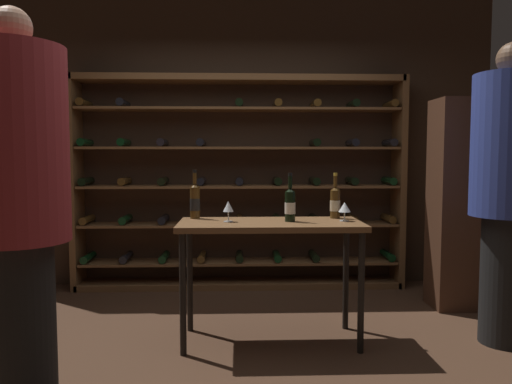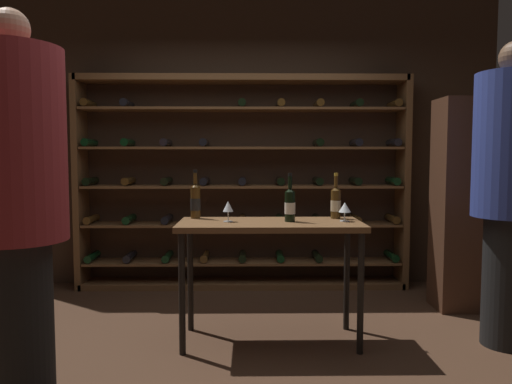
{
  "view_description": "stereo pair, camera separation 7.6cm",
  "coord_description": "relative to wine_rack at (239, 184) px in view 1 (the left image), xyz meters",
  "views": [
    {
      "loc": [
        -0.02,
        -3.15,
        1.31
      ],
      "look_at": [
        0.1,
        0.25,
        1.06
      ],
      "focal_mm": 33.56,
      "sensor_mm": 36.0,
      "label": 1
    },
    {
      "loc": [
        0.05,
        -3.15,
        1.31
      ],
      "look_at": [
        0.1,
        0.25,
        1.06
      ],
      "focal_mm": 33.56,
      "sensor_mm": 36.0,
      "label": 2
    }
  ],
  "objects": [
    {
      "name": "wine_glass_stemmed_center",
      "position": [
        0.74,
        -1.43,
        -0.09
      ],
      "size": [
        0.09,
        0.09,
        0.13
      ],
      "color": "silver",
      "rests_on": "tasting_table"
    },
    {
      "name": "wine_glass_stemmed_left",
      "position": [
        -0.08,
        -1.44,
        -0.08
      ],
      "size": [
        0.07,
        0.07,
        0.15
      ],
      "color": "silver",
      "rests_on": "tasting_table"
    },
    {
      "name": "wine_rack",
      "position": [
        0.0,
        0.0,
        0.0
      ],
      "size": [
        3.28,
        0.32,
        2.1
      ],
      "color": "brown",
      "rests_on": "ground"
    },
    {
      "name": "wine_bottle_gold_foil",
      "position": [
        0.35,
        -1.43,
        -0.06
      ],
      "size": [
        0.08,
        0.08,
        0.34
      ],
      "color": "black",
      "rests_on": "tasting_table"
    },
    {
      "name": "person_bystander_dark_jacket",
      "position": [
        1.86,
        -1.54,
        0.11
      ],
      "size": [
        0.52,
        0.51,
        2.09
      ],
      "rotation": [
        0.0,
        0.0,
        -1.53
      ],
      "color": "black",
      "rests_on": "ground"
    },
    {
      "name": "ground_plane",
      "position": [
        0.02,
        -1.61,
        -1.04
      ],
      "size": [
        9.64,
        9.64,
        0.0
      ],
      "primitive_type": "plane",
      "color": "#472D1E"
    },
    {
      "name": "wine_bottle_green_slim",
      "position": [
        -0.33,
        -1.24,
        -0.05
      ],
      "size": [
        0.07,
        0.07,
        0.36
      ],
      "color": "#4C3314",
      "rests_on": "tasting_table"
    },
    {
      "name": "display_cabinet",
      "position": [
        1.89,
        -0.71,
        -0.14
      ],
      "size": [
        0.44,
        0.36,
        1.8
      ],
      "primitive_type": "cube",
      "color": "#4C2D1E",
      "rests_on": "ground"
    },
    {
      "name": "wine_bottle_red_label",
      "position": [
        0.71,
        -1.26,
        -0.06
      ],
      "size": [
        0.08,
        0.08,
        0.34
      ],
      "color": "#4C3314",
      "rests_on": "tasting_table"
    },
    {
      "name": "person_bystander_red_print",
      "position": [
        -1.1,
        -2.36,
        0.09
      ],
      "size": [
        0.5,
        0.51,
        2.03
      ],
      "rotation": [
        0.0,
        0.0,
        -3.02
      ],
      "color": "black",
      "rests_on": "ground"
    },
    {
      "name": "back_wall",
      "position": [
        0.02,
        0.21,
        0.46
      ],
      "size": [
        5.15,
        0.1,
        2.99
      ],
      "primitive_type": "cube",
      "color": "#3D2B1E",
      "rests_on": "ground"
    },
    {
      "name": "tasting_table",
      "position": [
        0.22,
        -1.44,
        -0.28
      ],
      "size": [
        1.28,
        0.55,
        0.86
      ],
      "color": "brown",
      "rests_on": "ground"
    }
  ]
}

